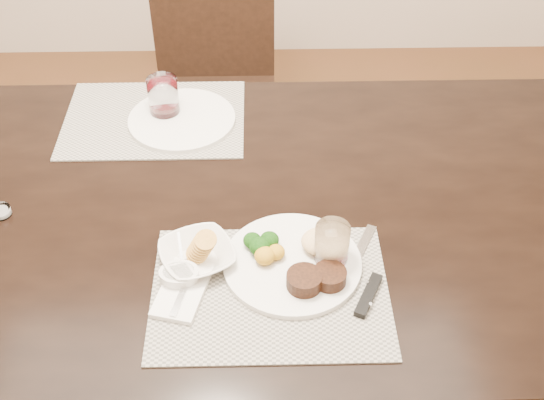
{
  "coord_description": "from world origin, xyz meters",
  "views": [
    {
      "loc": [
        0.15,
        -1.12,
        1.77
      ],
      "look_at": [
        0.18,
        -0.06,
        0.82
      ],
      "focal_mm": 45.0,
      "sensor_mm": 36.0,
      "label": 1
    }
  ],
  "objects_px": {
    "cracker_bowl": "(197,255)",
    "far_plate": "(182,120)",
    "steak_knife": "(366,284)",
    "dinner_plate": "(299,261)",
    "chair_far": "(215,76)",
    "wine_glass_near": "(331,247)"
  },
  "relations": [
    {
      "from": "cracker_bowl",
      "to": "far_plate",
      "type": "bearing_deg",
      "value": 97.99
    },
    {
      "from": "steak_knife",
      "to": "dinner_plate",
      "type": "bearing_deg",
      "value": -176.71
    },
    {
      "from": "chair_far",
      "to": "steak_knife",
      "type": "bearing_deg",
      "value": -73.12
    },
    {
      "from": "chair_far",
      "to": "far_plate",
      "type": "distance_m",
      "value": 0.67
    },
    {
      "from": "steak_knife",
      "to": "cracker_bowl",
      "type": "relative_size",
      "value": 1.32
    },
    {
      "from": "chair_far",
      "to": "steak_knife",
      "type": "height_order",
      "value": "chair_far"
    },
    {
      "from": "cracker_bowl",
      "to": "wine_glass_near",
      "type": "distance_m",
      "value": 0.27
    },
    {
      "from": "chair_far",
      "to": "dinner_plate",
      "type": "xyz_separation_m",
      "value": [
        0.23,
        -1.13,
        0.27
      ]
    },
    {
      "from": "dinner_plate",
      "to": "wine_glass_near",
      "type": "bearing_deg",
      "value": -13.95
    },
    {
      "from": "dinner_plate",
      "to": "steak_knife",
      "type": "height_order",
      "value": "dinner_plate"
    },
    {
      "from": "chair_far",
      "to": "dinner_plate",
      "type": "bearing_deg",
      "value": -78.52
    },
    {
      "from": "wine_glass_near",
      "to": "steak_knife",
      "type": "bearing_deg",
      "value": -44.92
    },
    {
      "from": "far_plate",
      "to": "wine_glass_near",
      "type": "bearing_deg",
      "value": -55.71
    },
    {
      "from": "dinner_plate",
      "to": "far_plate",
      "type": "bearing_deg",
      "value": 95.18
    },
    {
      "from": "dinner_plate",
      "to": "cracker_bowl",
      "type": "xyz_separation_m",
      "value": [
        -0.2,
        0.02,
        0.0
      ]
    },
    {
      "from": "chair_far",
      "to": "cracker_bowl",
      "type": "height_order",
      "value": "chair_far"
    },
    {
      "from": "cracker_bowl",
      "to": "wine_glass_near",
      "type": "bearing_deg",
      "value": -1.39
    },
    {
      "from": "dinner_plate",
      "to": "cracker_bowl",
      "type": "bearing_deg",
      "value": 152.07
    },
    {
      "from": "chair_far",
      "to": "wine_glass_near",
      "type": "xyz_separation_m",
      "value": [
        0.29,
        -1.11,
        0.29
      ]
    },
    {
      "from": "dinner_plate",
      "to": "chair_far",
      "type": "bearing_deg",
      "value": 78.3
    },
    {
      "from": "chair_far",
      "to": "steak_knife",
      "type": "relative_size",
      "value": 3.56
    },
    {
      "from": "chair_far",
      "to": "dinner_plate",
      "type": "relative_size",
      "value": 3.22
    }
  ]
}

